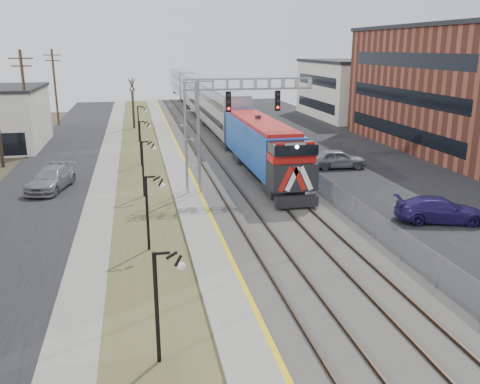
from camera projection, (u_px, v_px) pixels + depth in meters
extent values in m
cube|color=black|center=(48.00, 178.00, 41.02)|extent=(7.00, 120.00, 0.04)
cube|color=gray|center=(105.00, 175.00, 41.90)|extent=(2.00, 120.00, 0.08)
cube|color=#4E522C|center=(142.00, 173.00, 42.48)|extent=(4.00, 120.00, 0.06)
cube|color=gray|center=(178.00, 171.00, 43.04)|extent=(2.00, 120.00, 0.24)
cube|color=#595651|center=(236.00, 168.00, 44.02)|extent=(8.00, 120.00, 0.20)
cube|color=black|center=(365.00, 163.00, 46.38)|extent=(16.00, 120.00, 0.04)
cube|color=gold|center=(189.00, 169.00, 43.18)|extent=(0.24, 120.00, 0.01)
cube|color=#2D2119|center=(204.00, 168.00, 43.44)|extent=(0.08, 120.00, 0.15)
cube|color=#2D2119|center=(222.00, 167.00, 43.73)|extent=(0.08, 120.00, 0.15)
cube|color=#2D2119|center=(244.00, 166.00, 44.12)|extent=(0.08, 120.00, 0.15)
cube|color=#2D2119|center=(261.00, 165.00, 44.41)|extent=(0.08, 120.00, 0.15)
cube|color=#1444A4|center=(264.00, 149.00, 40.18)|extent=(3.00, 17.00, 4.25)
cube|color=black|center=(297.00, 201.00, 32.48)|extent=(2.80, 0.50, 0.70)
cube|color=#A1A4AB|center=(221.00, 111.00, 59.14)|extent=(3.00, 22.00, 5.33)
cube|color=#A1A4AB|center=(197.00, 94.00, 80.61)|extent=(3.00, 22.00, 5.33)
cube|color=#A1A4AB|center=(183.00, 84.00, 102.07)|extent=(3.00, 22.00, 5.33)
cube|color=gray|center=(192.00, 139.00, 35.48)|extent=(1.00, 1.00, 8.00)
cube|color=gray|center=(248.00, 84.00, 35.23)|extent=(9.00, 0.80, 0.80)
cube|color=black|center=(228.00, 102.00, 34.83)|extent=(0.35, 0.25, 1.40)
cube|color=black|center=(277.00, 101.00, 35.51)|extent=(0.35, 0.25, 1.40)
cylinder|color=black|center=(157.00, 309.00, 16.52)|extent=(0.14, 0.14, 4.00)
cylinder|color=black|center=(147.00, 214.00, 25.94)|extent=(0.14, 0.14, 4.00)
cylinder|color=black|center=(143.00, 170.00, 35.35)|extent=(0.14, 0.14, 4.00)
cylinder|color=black|center=(140.00, 144.00, 44.76)|extent=(0.14, 0.14, 4.00)
cylinder|color=black|center=(139.00, 124.00, 56.06)|extent=(0.14, 0.14, 4.00)
cylinder|color=#4C3823|center=(26.00, 104.00, 48.48)|extent=(0.28, 0.28, 10.00)
cylinder|color=#4C3823|center=(55.00, 88.00, 67.31)|extent=(0.28, 0.28, 10.00)
cube|color=gray|center=(283.00, 158.00, 44.65)|extent=(0.04, 120.00, 1.60)
cube|color=brown|center=(474.00, 90.00, 52.17)|extent=(16.00, 26.00, 12.00)
cube|color=#BAB2A3|center=(366.00, 90.00, 76.26)|extent=(16.00, 18.00, 8.00)
cylinder|color=#382D23|center=(133.00, 110.00, 65.25)|extent=(0.30, 0.30, 4.90)
imported|color=#1E1750|center=(439.00, 210.00, 30.53)|extent=(5.58, 3.47, 1.51)
imported|color=gray|center=(338.00, 159.00, 44.15)|extent=(5.02, 2.40, 1.65)
imported|color=gray|center=(51.00, 179.00, 37.45)|extent=(3.54, 5.98, 1.62)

